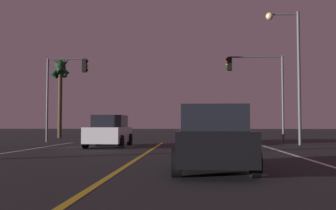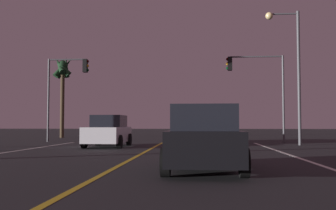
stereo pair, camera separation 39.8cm
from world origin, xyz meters
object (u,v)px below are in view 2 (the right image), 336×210
car_oncoming (108,131)px  street_lamp_right_far (291,60)px  palm_tree_left_far (63,73)px  traffic_light_near_left (67,80)px  car_ahead_far (206,130)px  traffic_light_near_right (256,78)px  car_lead_same_lane (204,139)px

car_oncoming → street_lamp_right_far: bearing=102.9°
palm_tree_left_far → traffic_light_near_left: bearing=-68.4°
street_lamp_right_far → car_oncoming: bearing=12.9°
palm_tree_left_far → car_oncoming: bearing=-61.3°
street_lamp_right_far → car_ahead_far: bearing=-29.0°
traffic_light_near_right → palm_tree_left_far: (-15.97, 8.16, 1.55)m
car_lead_same_lane → traffic_light_near_right: size_ratio=0.75×
palm_tree_left_far → car_lead_same_lane: bearing=-62.6°
car_ahead_far → traffic_light_near_right: size_ratio=0.75×
street_lamp_right_far → palm_tree_left_far: bearing=-32.1°
car_lead_same_lane → street_lamp_right_far: bearing=-22.6°
traffic_light_near_left → street_lamp_right_far: bearing=-11.3°
car_ahead_far → street_lamp_right_far: street_lamp_right_far is taller
traffic_light_near_right → car_lead_same_lane: bearing=76.7°
car_lead_same_lane → street_lamp_right_far: size_ratio=0.55×
car_ahead_far → street_lamp_right_far: bearing=-119.0°
traffic_light_near_left → street_lamp_right_far: 14.65m
car_oncoming → traffic_light_near_right: traffic_light_near_right is taller
car_oncoming → street_lamp_right_far: street_lamp_right_far is taller
car_ahead_far → street_lamp_right_far: (4.91, -2.71, 4.16)m
car_ahead_far → street_lamp_right_far: size_ratio=0.55×
traffic_light_near_left → car_oncoming: bearing=-51.9°
car_ahead_far → traffic_light_near_right: (3.30, 0.15, 3.45)m
car_lead_same_lane → palm_tree_left_far: 27.20m
car_oncoming → palm_tree_left_far: (-7.32, 13.38, 5.00)m
car_ahead_far → palm_tree_left_far: size_ratio=0.58×
car_ahead_far → car_oncoming: bearing=133.5°
car_oncoming → car_lead_same_lane: 11.49m
car_oncoming → car_ahead_far: bearing=133.5°
car_ahead_far → traffic_light_near_left: 10.03m
car_oncoming → palm_tree_left_far: size_ratio=0.58×
car_oncoming → car_lead_same_lane: bearing=25.6°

